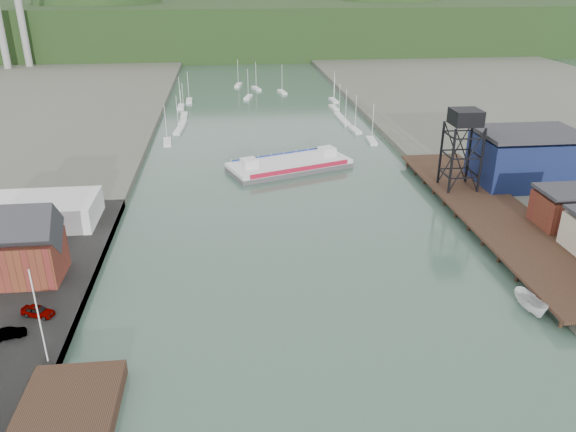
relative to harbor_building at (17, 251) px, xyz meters
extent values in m
plane|color=#2E483F|center=(42.00, -30.00, -6.09)|extent=(600.00, 600.00, 0.00)
cube|color=slate|center=(2.00, -10.00, -5.29)|extent=(16.00, 80.00, 1.60)
cube|color=black|center=(13.00, -30.00, -5.19)|extent=(10.00, 18.00, 1.80)
cube|color=black|center=(79.00, 15.00, -4.19)|extent=(14.00, 70.00, 0.50)
cylinder|color=black|center=(73.00, 15.00, -5.29)|extent=(0.60, 0.60, 2.20)
cylinder|color=black|center=(85.00, 15.00, -5.29)|extent=(0.60, 0.60, 2.20)
cube|color=#5E2F1A|center=(0.00, 0.00, -1.24)|extent=(12.00, 8.00, 6.50)
cube|color=#2D2D33|center=(0.00, 0.00, 3.21)|extent=(12.20, 8.20, 2.40)
cube|color=silver|center=(-2.00, 20.00, -2.24)|extent=(18.00, 12.00, 4.50)
cylinder|color=silver|center=(9.00, -20.00, 1.51)|extent=(0.16, 0.16, 12.00)
cylinder|color=black|center=(74.00, 25.00, 2.56)|extent=(0.50, 0.50, 13.00)
cylinder|color=black|center=(80.00, 25.00, 2.56)|extent=(0.50, 0.50, 13.00)
cylinder|color=black|center=(74.00, 31.00, 2.56)|extent=(0.50, 0.50, 13.00)
cylinder|color=black|center=(80.00, 31.00, 2.56)|extent=(0.50, 0.50, 13.00)
cube|color=black|center=(77.00, 28.00, 10.56)|extent=(5.50, 5.50, 3.00)
cube|color=#0D183B|center=(92.00, 30.00, 0.51)|extent=(20.00, 14.00, 10.00)
cube|color=#2D2D33|center=(92.00, 30.00, 6.41)|extent=(20.50, 14.50, 0.80)
cube|color=#5E2F1A|center=(88.00, 8.00, -1.49)|extent=(9.00, 8.00, 6.00)
cube|color=silver|center=(14.46, 73.89, -5.74)|extent=(2.67, 7.65, 0.90)
cube|color=silver|center=(16.72, 85.30, -5.74)|extent=(2.81, 7.67, 0.90)
cube|color=silver|center=(17.29, 94.17, -5.74)|extent=(2.35, 7.59, 0.90)
cube|color=silver|center=(17.19, 104.09, -5.74)|extent=(2.01, 7.50, 0.90)
cube|color=silver|center=(15.36, 116.33, -5.74)|extent=(2.00, 7.50, 0.90)
cube|color=silver|center=(17.68, 126.17, -5.74)|extent=(2.16, 7.54, 0.90)
cube|color=silver|center=(69.56, 69.03, -5.74)|extent=(2.53, 7.62, 0.90)
cube|color=silver|center=(67.46, 80.51, -5.74)|extent=(2.76, 7.67, 0.90)
cube|color=silver|center=(66.46, 89.29, -5.74)|extent=(2.22, 7.56, 0.90)
cube|color=silver|center=(66.27, 98.28, -5.74)|extent=(2.18, 7.54, 0.90)
cube|color=silver|center=(66.67, 109.38, -5.74)|extent=(2.46, 7.61, 0.90)
cube|color=silver|center=(68.78, 120.99, -5.74)|extent=(2.48, 7.61, 0.90)
cube|color=silver|center=(38.84, 130.00, -5.74)|extent=(3.78, 7.76, 0.90)
cube|color=silver|center=(52.04, 138.00, -5.74)|extent=(3.31, 7.74, 0.90)
cube|color=silver|center=(42.66, 146.00, -5.74)|extent=(3.76, 7.76, 0.90)
cube|color=silver|center=(35.89, 154.00, -5.74)|extent=(3.40, 7.74, 0.90)
cylinder|color=gray|center=(-60.00, 205.00, 23.91)|extent=(3.20, 3.20, 60.00)
cube|color=black|center=(42.00, 270.00, 5.91)|extent=(500.00, 120.00, 28.00)
sphere|color=black|center=(-38.00, 270.00, 1.91)|extent=(80.00, 80.00, 80.00)
sphere|color=black|center=(132.00, 280.00, -0.09)|extent=(70.00, 70.00, 70.00)
cube|color=#4B4A4D|center=(44.80, 48.95, -5.53)|extent=(30.16, 20.14, 1.12)
cube|color=silver|center=(44.80, 48.95, -4.52)|extent=(30.16, 20.14, 0.90)
cube|color=#AE132E|center=(46.75, 43.63, -4.29)|extent=(23.22, 8.61, 1.01)
cube|color=navy|center=(42.86, 54.27, -4.29)|extent=(23.22, 8.61, 1.01)
cube|color=silver|center=(35.33, 45.49, -3.17)|extent=(4.31, 4.31, 2.24)
cube|color=silver|center=(54.28, 52.41, -3.17)|extent=(4.31, 4.31, 2.24)
imported|color=silver|center=(70.73, -14.10, -4.84)|extent=(3.06, 6.67, 2.50)
imported|color=#999999|center=(5.22, -10.29, -3.74)|extent=(4.70, 3.19, 1.49)
imported|color=#999999|center=(3.19, -14.86, -3.86)|extent=(4.01, 2.28, 1.25)
camera|label=1|loc=(30.75, -75.14, 36.77)|focal=35.00mm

